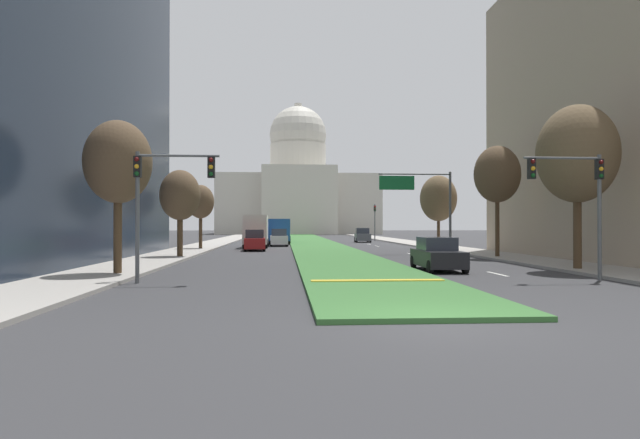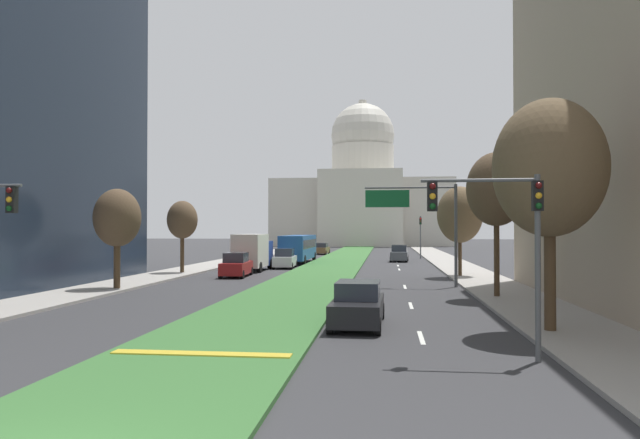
% 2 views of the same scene
% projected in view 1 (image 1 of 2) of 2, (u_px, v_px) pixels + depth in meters
% --- Properties ---
extents(ground_plane, '(268.98, 268.98, 0.00)m').
position_uv_depth(ground_plane, '(310.00, 241.00, 73.56)').
color(ground_plane, '#333335').
extents(grass_median, '(5.73, 110.04, 0.14)m').
position_uv_depth(grass_median, '(312.00, 242.00, 67.46)').
color(grass_median, '#386B33').
rests_on(grass_median, ground_plane).
extents(median_curb_nose, '(5.16, 0.50, 0.04)m').
position_uv_depth(median_curb_nose, '(378.00, 280.00, 20.82)').
color(median_curb_nose, gold).
rests_on(median_curb_nose, grass_median).
extents(lane_dashes_right, '(0.16, 50.79, 0.01)m').
position_uv_depth(lane_dashes_right, '(387.00, 248.00, 52.09)').
color(lane_dashes_right, silver).
rests_on(lane_dashes_right, ground_plane).
extents(sidewalk_left, '(4.00, 110.04, 0.15)m').
position_uv_depth(sidewalk_left, '(210.00, 244.00, 60.56)').
color(sidewalk_left, '#9E9991').
rests_on(sidewalk_left, ground_plane).
extents(sidewalk_right, '(4.00, 110.04, 0.15)m').
position_uv_depth(sidewalk_right, '(418.00, 244.00, 62.17)').
color(sidewalk_right, '#9E9991').
rests_on(sidewalk_right, ground_plane).
extents(capitol_building, '(38.66, 26.10, 32.59)m').
position_uv_depth(capitol_building, '(298.00, 190.00, 133.86)').
color(capitol_building, beige).
rests_on(capitol_building, ground_plane).
extents(traffic_light_near_left, '(3.34, 0.35, 5.20)m').
position_uv_depth(traffic_light_near_left, '(159.00, 187.00, 21.32)').
color(traffic_light_near_left, '#515456').
rests_on(traffic_light_near_left, ground_plane).
extents(traffic_light_near_right, '(3.34, 0.35, 5.20)m').
position_uv_depth(traffic_light_near_right, '(580.00, 189.00, 22.16)').
color(traffic_light_near_right, '#515456').
rests_on(traffic_light_near_right, ground_plane).
extents(traffic_light_far_right, '(0.28, 0.35, 5.20)m').
position_uv_depth(traffic_light_far_right, '(375.00, 217.00, 76.85)').
color(traffic_light_far_right, '#515456').
rests_on(traffic_light_far_right, ground_plane).
extents(overhead_guide_sign, '(5.83, 0.20, 6.50)m').
position_uv_depth(overhead_guide_sign, '(423.00, 195.00, 42.61)').
color(overhead_guide_sign, '#515456').
rests_on(overhead_guide_sign, ground_plane).
extents(street_tree_left_near, '(2.97, 2.97, 6.98)m').
position_uv_depth(street_tree_left_near, '(118.00, 163.00, 24.10)').
color(street_tree_left_near, '#4C3823').
rests_on(street_tree_left_near, ground_plane).
extents(street_tree_right_near, '(3.88, 3.88, 8.25)m').
position_uv_depth(street_tree_right_near, '(577.00, 154.00, 26.68)').
color(street_tree_right_near, '#4C3823').
rests_on(street_tree_right_near, ground_plane).
extents(street_tree_left_mid, '(2.76, 2.76, 6.06)m').
position_uv_depth(street_tree_left_mid, '(180.00, 196.00, 37.01)').
color(street_tree_left_mid, '#4C3823').
rests_on(street_tree_left_mid, ground_plane).
extents(street_tree_right_mid, '(3.11, 3.11, 7.71)m').
position_uv_depth(street_tree_right_mid, '(497.00, 175.00, 36.87)').
color(street_tree_right_mid, '#4C3823').
rests_on(street_tree_right_mid, ground_plane).
extents(street_tree_left_far, '(2.45, 2.45, 5.93)m').
position_uv_depth(street_tree_left_far, '(201.00, 202.00, 49.32)').
color(street_tree_left_far, '#4C3823').
rests_on(street_tree_left_far, ground_plane).
extents(street_tree_right_far, '(3.40, 3.40, 6.86)m').
position_uv_depth(street_tree_right_far, '(438.00, 199.00, 49.96)').
color(street_tree_right_far, '#4C3823').
rests_on(street_tree_right_far, ground_plane).
extents(sedan_lead_stopped, '(2.00, 4.64, 1.68)m').
position_uv_depth(sedan_lead_stopped, '(437.00, 255.00, 27.21)').
color(sedan_lead_stopped, black).
rests_on(sedan_lead_stopped, ground_plane).
extents(sedan_midblock, '(2.08, 4.63, 1.86)m').
position_uv_depth(sedan_midblock, '(255.00, 241.00, 47.58)').
color(sedan_midblock, maroon).
rests_on(sedan_midblock, ground_plane).
extents(sedan_distant, '(1.99, 4.19, 1.85)m').
position_uv_depth(sedan_distant, '(279.00, 238.00, 57.38)').
color(sedan_distant, '#BCBCC1').
rests_on(sedan_distant, ground_plane).
extents(sedan_far_horizon, '(2.17, 4.46, 1.85)m').
position_uv_depth(sedan_far_horizon, '(362.00, 236.00, 70.32)').
color(sedan_far_horizon, '#4C5156').
rests_on(sedan_far_horizon, ground_plane).
extents(sedan_very_far, '(2.01, 4.68, 1.63)m').
position_uv_depth(sedan_very_far, '(281.00, 234.00, 86.44)').
color(sedan_very_far, brown).
rests_on(sedan_very_far, ground_plane).
extents(box_truck_delivery, '(2.40, 6.40, 3.20)m').
position_uv_depth(box_truck_delivery, '(256.00, 231.00, 53.72)').
color(box_truck_delivery, navy).
rests_on(box_truck_delivery, ground_plane).
extents(city_bus, '(2.62, 11.00, 2.95)m').
position_uv_depth(city_bus, '(279.00, 229.00, 65.78)').
color(city_bus, '#1E4C8C').
rests_on(city_bus, ground_plane).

